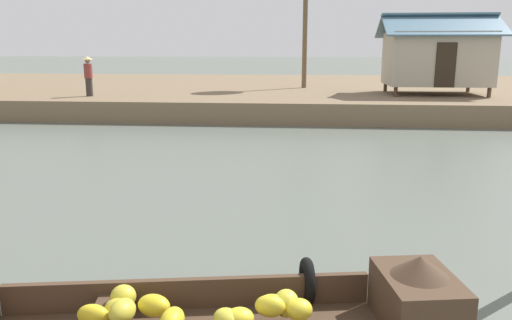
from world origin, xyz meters
name	(u,v)px	position (x,y,z in m)	size (l,w,h in m)	color
ground_plane	(197,185)	(0.00, 10.00, 0.00)	(300.00, 300.00, 0.00)	#596056
riverbank_strip	(264,91)	(0.00, 28.34, 0.41)	(160.00, 20.00, 0.83)	#756047
banana_boat	(186,318)	(1.11, 4.27, 0.30)	(5.33, 2.25, 0.86)	#473323
stilt_house_mid_left	(436,57)	(7.92, 22.86, 2.44)	(4.87, 3.61, 3.45)	#4C3826
vendor_person	(88,74)	(-6.77, 20.49, 1.75)	(0.44, 0.44, 1.66)	#332D28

